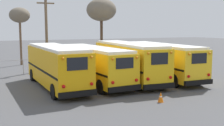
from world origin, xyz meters
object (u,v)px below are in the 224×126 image
school_bus_1 (93,63)px  school_bus_3 (161,59)px  bare_tree_1 (101,10)px  school_bus_0 (56,65)px  bare_tree_0 (20,16)px  traffic_cone (161,97)px  school_bus_2 (128,60)px  utility_pole (46,31)px

school_bus_1 → school_bus_3: (6.33, -0.38, 0.06)m
bare_tree_1 → school_bus_0: bearing=-125.8°
bare_tree_0 → traffic_cone: 22.86m
school_bus_2 → traffic_cone: 7.49m
school_bus_2 → school_bus_0: bearing=-176.9°
bare_tree_1 → school_bus_3: bearing=-86.5°
school_bus_2 → traffic_cone: (-1.54, -7.19, -1.44)m
school_bus_1 → bare_tree_0: bearing=105.7°
school_bus_0 → bare_tree_1: bare_tree_1 is taller
school_bus_1 → bare_tree_1: (5.60, 11.74, 5.02)m
traffic_cone → school_bus_2: bearing=77.9°
school_bus_0 → utility_pole: size_ratio=1.23×
school_bus_3 → utility_pole: 12.47m
utility_pole → bare_tree_1: bearing=22.7°
utility_pole → school_bus_1: bearing=-77.0°
bare_tree_0 → traffic_cone: bare_tree_0 is taller
school_bus_0 → school_bus_2: size_ratio=0.92×
school_bus_1 → bare_tree_0: size_ratio=1.51×
school_bus_2 → school_bus_3: bearing=-5.5°
school_bus_3 → bare_tree_1: size_ratio=1.30×
school_bus_1 → bare_tree_0: 15.33m
utility_pole → traffic_cone: (3.61, -15.84, -3.84)m
utility_pole → traffic_cone: bearing=-77.2°
traffic_cone → school_bus_0: bearing=125.0°
bare_tree_0 → school_bus_3: bearing=-54.7°
school_bus_3 → bare_tree_0: size_ratio=1.52×
school_bus_0 → school_bus_2: bearing=3.1°
school_bus_3 → bare_tree_1: (-0.73, 12.12, 4.96)m
school_bus_0 → utility_pole: (1.18, 9.00, 2.43)m
school_bus_1 → bare_tree_0: bare_tree_0 is taller
utility_pole → bare_tree_1: size_ratio=0.99×
school_bus_1 → bare_tree_1: bare_tree_1 is taller
school_bus_2 → school_bus_3: size_ratio=1.01×
school_bus_0 → bare_tree_1: bearing=54.2°
school_bus_0 → bare_tree_1: 15.78m
school_bus_0 → school_bus_3: (9.49, 0.04, -0.04)m
utility_pole → school_bus_2: bearing=-59.2°
school_bus_0 → traffic_cone: 8.47m
school_bus_2 → school_bus_1: bearing=178.6°
school_bus_0 → school_bus_2: 6.34m
school_bus_2 → bare_tree_0: bearing=116.6°
bare_tree_1 → traffic_cone: 20.43m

